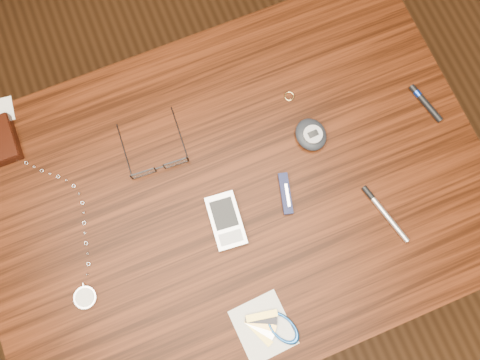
% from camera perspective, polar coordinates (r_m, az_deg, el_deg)
% --- Properties ---
extents(ground, '(3.80, 3.80, 0.00)m').
position_cam_1_polar(ground, '(1.66, -0.46, -6.68)').
color(ground, '#472814').
rests_on(ground, ground).
extents(desk, '(1.00, 0.70, 0.75)m').
position_cam_1_polar(desk, '(1.02, -0.74, -2.58)').
color(desk, '#3B1709').
rests_on(desk, ground).
extents(eyeglasses, '(0.13, 0.13, 0.03)m').
position_cam_1_polar(eyeglasses, '(0.93, -9.87, 1.82)').
color(eyeglasses, black).
rests_on(eyeglasses, desk).
extents(gold_ring, '(0.02, 0.02, 0.00)m').
position_cam_1_polar(gold_ring, '(0.98, 6.02, 10.12)').
color(gold_ring, '#E1C172').
rests_on(gold_ring, desk).
extents(pocket_watch, '(0.10, 0.33, 0.01)m').
position_cam_1_polar(pocket_watch, '(0.94, -18.48, -12.64)').
color(pocket_watch, silver).
rests_on(pocket_watch, desk).
extents(pda_phone, '(0.07, 0.11, 0.02)m').
position_cam_1_polar(pda_phone, '(0.90, -1.73, -4.98)').
color(pda_phone, silver).
rests_on(pda_phone, desk).
extents(pedometer, '(0.06, 0.07, 0.03)m').
position_cam_1_polar(pedometer, '(0.95, 8.66, 5.50)').
color(pedometer, black).
rests_on(pedometer, desk).
extents(notepad_keys, '(0.12, 0.11, 0.01)m').
position_cam_1_polar(notepad_keys, '(0.90, 4.00, -17.45)').
color(notepad_keys, silver).
rests_on(notepad_keys, desk).
extents(pocket_knife, '(0.04, 0.08, 0.01)m').
position_cam_1_polar(pocket_knife, '(0.92, 5.58, -1.66)').
color(pocket_knife, '#0C0F37').
rests_on(pocket_knife, desk).
extents(silver_pen, '(0.04, 0.13, 0.01)m').
position_cam_1_polar(silver_pen, '(0.95, 16.89, -3.45)').
color(silver_pen, silver).
rests_on(silver_pen, desk).
extents(black_blue_pen, '(0.03, 0.09, 0.01)m').
position_cam_1_polar(black_blue_pen, '(1.04, 21.59, 8.84)').
color(black_blue_pen, black).
rests_on(black_blue_pen, desk).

